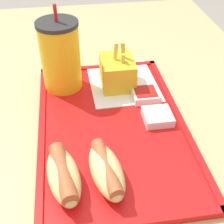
% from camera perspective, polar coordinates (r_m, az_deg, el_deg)
% --- Properties ---
extents(food_tray, '(0.44, 0.28, 0.01)m').
position_cam_1_polar(food_tray, '(0.61, -0.00, -2.53)').
color(food_tray, red).
rests_on(food_tray, dining_table).
extents(paper_napkin, '(0.18, 0.15, 0.00)m').
position_cam_1_polar(paper_napkin, '(0.72, 2.00, 5.40)').
color(paper_napkin, white).
rests_on(paper_napkin, food_tray).
extents(soda_cup, '(0.09, 0.09, 0.19)m').
position_cam_1_polar(soda_cup, '(0.68, -9.42, 10.13)').
color(soda_cup, gold).
rests_on(soda_cup, food_tray).
extents(hot_dog_far, '(0.13, 0.07, 0.04)m').
position_cam_1_polar(hot_dog_far, '(0.50, -8.88, -11.30)').
color(hot_dog_far, '#DBB270').
rests_on(hot_dog_far, food_tray).
extents(hot_dog_near, '(0.12, 0.07, 0.04)m').
position_cam_1_polar(hot_dog_near, '(0.50, -1.02, -10.57)').
color(hot_dog_near, '#DBB270').
rests_on(hot_dog_near, food_tray).
extents(fries_carton, '(0.09, 0.07, 0.10)m').
position_cam_1_polar(fries_carton, '(0.70, 1.01, 7.29)').
color(fries_carton, gold).
rests_on(fries_carton, food_tray).
extents(sauce_cup_mayo, '(0.06, 0.06, 0.02)m').
position_cam_1_polar(sauce_cup_mayo, '(0.62, 8.34, -0.78)').
color(sauce_cup_mayo, silver).
rests_on(sauce_cup_mayo, food_tray).
extents(sauce_cup_ketchup, '(0.06, 0.06, 0.02)m').
position_cam_1_polar(sauce_cup_ketchup, '(0.67, 6.10, 3.21)').
color(sauce_cup_ketchup, silver).
rests_on(sauce_cup_ketchup, food_tray).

